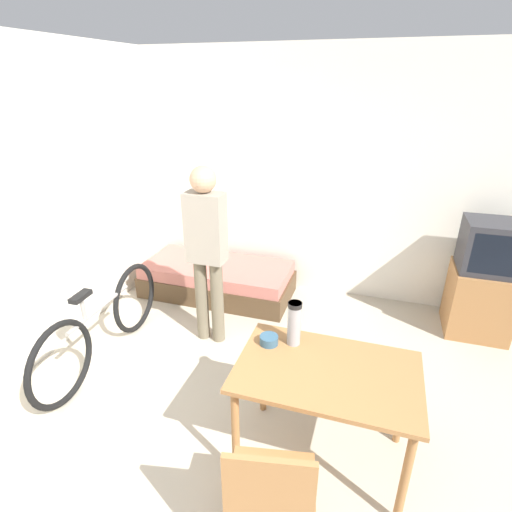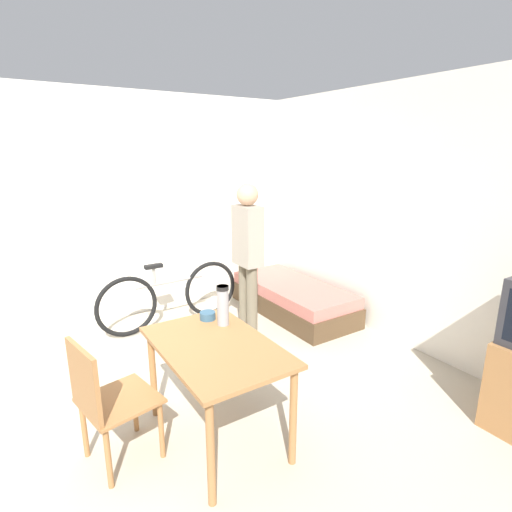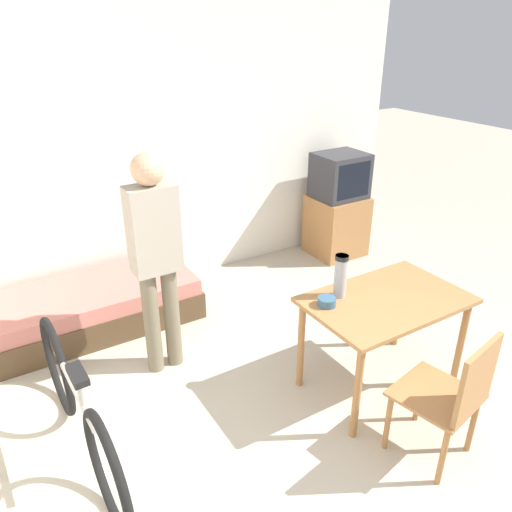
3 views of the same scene
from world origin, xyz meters
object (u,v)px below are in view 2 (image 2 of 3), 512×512
object	(u,v)px
daybed	(293,298)
thermos_flask	(223,304)
bicycle	(171,296)
person_standing	(248,251)
wooden_chair	(104,397)
mate_bowl	(208,316)
dining_table	(216,358)

from	to	relation	value
daybed	thermos_flask	size ratio (longest dim) A/B	5.59
daybed	bicycle	size ratio (longest dim) A/B	0.99
bicycle	person_standing	world-z (taller)	person_standing
wooden_chair	thermos_flask	xyz separation A→B (m)	(-0.10, 0.92, 0.40)
wooden_chair	person_standing	bearing A→B (deg)	121.98
daybed	mate_bowl	size ratio (longest dim) A/B	14.07
bicycle	mate_bowl	distance (m)	1.69
daybed	wooden_chair	bearing A→B (deg)	-62.06
thermos_flask	mate_bowl	size ratio (longest dim) A/B	2.52
bicycle	daybed	bearing A→B (deg)	71.46
wooden_chair	thermos_flask	world-z (taller)	thermos_flask
person_standing	bicycle	bearing A→B (deg)	-142.35
wooden_chair	thermos_flask	bearing A→B (deg)	96.46
person_standing	mate_bowl	distance (m)	1.25
thermos_flask	mate_bowl	distance (m)	0.21
wooden_chair	bicycle	world-z (taller)	wooden_chair
person_standing	mate_bowl	world-z (taller)	person_standing
wooden_chair	mate_bowl	distance (m)	0.94
mate_bowl	thermos_flask	bearing A→B (deg)	20.10
person_standing	wooden_chair	bearing A→B (deg)	-58.02
dining_table	person_standing	world-z (taller)	person_standing
daybed	bicycle	distance (m)	1.53
wooden_chair	bicycle	distance (m)	2.21
dining_table	thermos_flask	bearing A→B (deg)	142.24
dining_table	wooden_chair	world-z (taller)	wooden_chair
wooden_chair	bicycle	xyz separation A→B (m)	(-1.87, 1.17, -0.15)
thermos_flask	dining_table	bearing A→B (deg)	-37.76
dining_table	mate_bowl	world-z (taller)	mate_bowl
dining_table	person_standing	distance (m)	1.66
daybed	mate_bowl	xyz separation A→B (m)	(1.13, -1.74, 0.58)
wooden_chair	mate_bowl	world-z (taller)	wooden_chair
mate_bowl	wooden_chair	bearing A→B (deg)	-73.39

